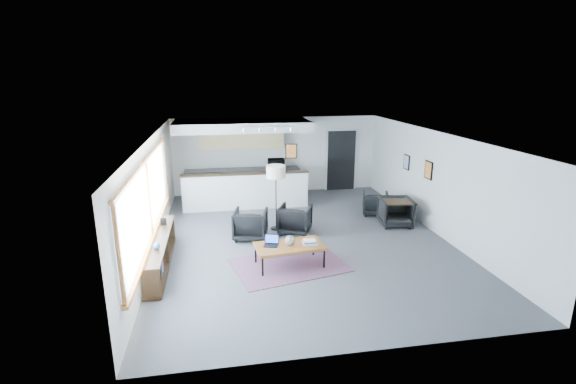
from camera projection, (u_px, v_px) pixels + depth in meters
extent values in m
cube|color=#48484A|center=(302.00, 239.00, 10.47)|extent=(7.00, 9.00, 0.01)
cube|color=white|center=(303.00, 135.00, 9.76)|extent=(7.00, 9.00, 0.01)
cube|color=silver|center=(276.00, 155.00, 14.39)|extent=(7.00, 0.01, 2.60)
cube|color=silver|center=(368.00, 272.00, 5.84)|extent=(7.00, 0.01, 2.60)
cube|color=silver|center=(153.00, 196.00, 9.54)|extent=(0.01, 9.00, 2.60)
cube|color=silver|center=(436.00, 183.00, 10.69)|extent=(0.01, 9.00, 2.60)
cube|color=#8CBFFF|center=(148.00, 198.00, 8.64)|extent=(0.02, 5.80, 1.55)
cube|color=brown|center=(153.00, 234.00, 8.86)|extent=(0.10, 5.95, 0.06)
cube|color=brown|center=(146.00, 161.00, 8.42)|extent=(0.06, 5.95, 0.06)
cube|color=brown|center=(119.00, 256.00, 5.89)|extent=(0.06, 0.06, 1.60)
cube|color=brown|center=(149.00, 198.00, 8.64)|extent=(0.06, 0.06, 1.60)
cube|color=brown|center=(165.00, 169.00, 11.39)|extent=(0.06, 0.06, 1.60)
cube|color=#322011|center=(160.00, 239.00, 8.81)|extent=(0.35, 3.00, 0.05)
cube|color=#322011|center=(162.00, 264.00, 8.96)|extent=(0.35, 3.00, 0.05)
cube|color=#322011|center=(151.00, 284.00, 7.51)|extent=(0.33, 0.04, 0.55)
cube|color=#322011|center=(161.00, 252.00, 8.89)|extent=(0.33, 0.04, 0.55)
cube|color=#322011|center=(168.00, 228.00, 10.26)|extent=(0.33, 0.04, 0.55)
cube|color=#3359A5|center=(153.00, 288.00, 7.70)|extent=(0.18, 0.04, 0.20)
cube|color=silver|center=(154.00, 283.00, 7.85)|extent=(0.18, 0.04, 0.22)
cube|color=maroon|center=(155.00, 278.00, 8.01)|extent=(0.18, 0.04, 0.24)
cube|color=#322011|center=(156.00, 275.00, 8.18)|extent=(0.18, 0.04, 0.20)
cube|color=#3359A5|center=(158.00, 271.00, 8.34)|extent=(0.18, 0.04, 0.22)
cube|color=silver|center=(159.00, 267.00, 8.50)|extent=(0.18, 0.04, 0.24)
cube|color=maroon|center=(160.00, 264.00, 8.66)|extent=(0.18, 0.04, 0.20)
cube|color=#322011|center=(161.00, 260.00, 8.82)|extent=(0.18, 0.04, 0.22)
cube|color=#3359A5|center=(162.00, 257.00, 8.98)|extent=(0.18, 0.03, 0.24)
cube|color=silver|center=(162.00, 254.00, 9.15)|extent=(0.18, 0.03, 0.20)
cube|color=maroon|center=(163.00, 251.00, 9.31)|extent=(0.18, 0.03, 0.22)
cube|color=#322011|center=(164.00, 247.00, 9.46)|extent=(0.18, 0.04, 0.24)
cube|color=black|center=(163.00, 222.00, 9.54)|extent=(0.14, 0.02, 0.18)
sphere|color=#264C99|center=(156.00, 246.00, 8.22)|extent=(0.14, 0.14, 0.14)
cube|color=white|center=(246.00, 191.00, 12.68)|extent=(3.80, 0.25, 1.10)
cube|color=#322011|center=(245.00, 174.00, 12.53)|extent=(3.85, 0.32, 0.04)
cube|color=white|center=(243.00, 183.00, 14.08)|extent=(3.80, 0.60, 0.90)
cube|color=#2D2D2D|center=(242.00, 170.00, 13.96)|extent=(3.82, 0.62, 0.04)
cube|color=tan|center=(241.00, 138.00, 13.82)|extent=(2.80, 0.35, 0.70)
cube|color=white|center=(242.00, 125.00, 13.02)|extent=(4.20, 1.80, 0.30)
cube|color=black|center=(291.00, 151.00, 12.60)|extent=(0.35, 0.03, 0.45)
cube|color=orange|center=(291.00, 151.00, 12.58)|extent=(0.30, 0.01, 0.40)
cube|color=black|center=(341.00, 160.00, 14.75)|extent=(1.00, 0.12, 2.10)
cube|color=white|center=(327.00, 161.00, 14.68)|extent=(0.06, 0.10, 2.10)
cube|color=white|center=(355.00, 160.00, 14.85)|extent=(0.06, 0.10, 2.10)
cube|color=white|center=(342.00, 130.00, 14.47)|extent=(1.10, 0.10, 0.06)
cube|color=silver|center=(267.00, 127.00, 11.76)|extent=(1.60, 0.04, 0.04)
cylinder|color=silver|center=(244.00, 130.00, 11.68)|extent=(0.07, 0.07, 0.09)
cylinder|color=silver|center=(260.00, 130.00, 11.75)|extent=(0.07, 0.07, 0.09)
cylinder|color=silver|center=(275.00, 129.00, 11.82)|extent=(0.07, 0.07, 0.09)
cylinder|color=silver|center=(291.00, 129.00, 11.90)|extent=(0.07, 0.07, 0.09)
cube|color=black|center=(428.00, 170.00, 10.99)|extent=(0.03, 0.38, 0.48)
cube|color=orange|center=(428.00, 170.00, 10.99)|extent=(0.00, 0.32, 0.42)
cube|color=black|center=(407.00, 162.00, 12.24)|extent=(0.03, 0.34, 0.44)
cube|color=#859FC5|center=(406.00, 162.00, 12.24)|extent=(0.00, 0.28, 0.38)
cube|color=#583345|center=(289.00, 265.00, 9.01)|extent=(2.63, 2.07, 0.01)
cube|color=brown|center=(289.00, 246.00, 8.89)|extent=(1.53, 0.95, 0.06)
cube|color=black|center=(263.00, 267.00, 8.46)|extent=(0.04, 0.04, 0.42)
cube|color=black|center=(256.00, 254.00, 9.08)|extent=(0.04, 0.04, 0.42)
cube|color=black|center=(324.00, 259.00, 8.83)|extent=(0.04, 0.04, 0.42)
cube|color=black|center=(313.00, 247.00, 9.45)|extent=(0.04, 0.04, 0.42)
cube|color=black|center=(294.00, 254.00, 8.59)|extent=(1.38, 0.20, 0.03)
cube|color=black|center=(285.00, 242.00, 9.21)|extent=(1.38, 0.20, 0.03)
cube|color=black|center=(271.00, 245.00, 8.84)|extent=(0.35, 0.30, 0.02)
cube|color=black|center=(272.00, 239.00, 8.92)|extent=(0.30, 0.14, 0.20)
cube|color=blue|center=(272.00, 239.00, 8.91)|extent=(0.27, 0.12, 0.17)
sphere|color=gray|center=(290.00, 241.00, 8.83)|extent=(0.22, 0.22, 0.22)
cube|color=silver|center=(310.00, 243.00, 8.95)|extent=(0.31, 0.25, 0.04)
cube|color=#3359A5|center=(310.00, 241.00, 8.94)|extent=(0.28, 0.23, 0.03)
cube|color=silver|center=(310.00, 241.00, 8.91)|extent=(0.26, 0.21, 0.03)
cube|color=#E5590C|center=(295.00, 249.00, 8.68)|extent=(0.10, 0.10, 0.01)
imported|color=black|center=(250.00, 223.00, 10.40)|extent=(0.95, 0.91, 0.82)
imported|color=black|center=(295.00, 218.00, 10.78)|extent=(1.00, 0.98, 0.80)
cylinder|color=black|center=(276.00, 228.00, 11.14)|extent=(0.39, 0.39, 0.03)
cylinder|color=black|center=(276.00, 202.00, 10.94)|extent=(0.03, 0.03, 1.46)
cylinder|color=#F6EECB|center=(276.00, 172.00, 10.72)|extent=(0.63, 0.63, 0.32)
cube|color=#322011|center=(397.00, 200.00, 11.30)|extent=(0.94, 0.94, 0.04)
cylinder|color=black|center=(386.00, 217.00, 11.03)|extent=(0.04, 0.04, 0.67)
cylinder|color=black|center=(379.00, 209.00, 11.74)|extent=(0.04, 0.04, 0.67)
cylinder|color=black|center=(414.00, 217.00, 11.06)|extent=(0.04, 0.04, 0.67)
cylinder|color=black|center=(405.00, 208.00, 11.77)|extent=(0.04, 0.04, 0.67)
imported|color=black|center=(396.00, 213.00, 11.31)|extent=(0.79, 0.75, 0.72)
imported|color=black|center=(375.00, 204.00, 12.25)|extent=(0.75, 0.73, 0.62)
imported|color=black|center=(276.00, 162.00, 14.09)|extent=(0.56, 0.33, 0.37)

